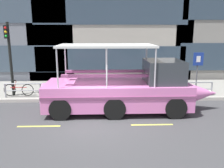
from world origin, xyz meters
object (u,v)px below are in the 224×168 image
object	(u,v)px
pedestrian_near_bow	(167,74)
leaned_bicycle	(19,90)
parking_sign	(198,66)
duck_tour_boat	(127,90)
traffic_light_pole	(9,52)

from	to	relation	value
pedestrian_near_bow	leaned_bicycle	bearing A→B (deg)	-173.00
parking_sign	pedestrian_near_bow	distance (m)	1.98
parking_sign	pedestrian_near_bow	xyz separation A→B (m)	(-1.50, 1.11, -0.66)
duck_tour_boat	pedestrian_near_bow	xyz separation A→B (m)	(2.91, 3.46, 0.14)
duck_tour_boat	traffic_light_pole	bearing A→B (deg)	159.75
duck_tour_boat	leaned_bicycle	bearing A→B (deg)	159.19
traffic_light_pole	duck_tour_boat	xyz separation A→B (m)	(6.52, -2.41, -1.65)
traffic_light_pole	parking_sign	bearing A→B (deg)	-0.29
leaned_bicycle	duck_tour_boat	size ratio (longest dim) A/B	0.20
traffic_light_pole	leaned_bicycle	xyz separation A→B (m)	(0.36, -0.06, -2.19)
leaned_bicycle	duck_tour_boat	xyz separation A→B (m)	(6.17, -2.34, 0.53)
traffic_light_pole	leaned_bicycle	bearing A→B (deg)	-9.98
traffic_light_pole	duck_tour_boat	bearing A→B (deg)	-20.25
parking_sign	pedestrian_near_bow	size ratio (longest dim) A/B	1.44
parking_sign	pedestrian_near_bow	world-z (taller)	parking_sign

